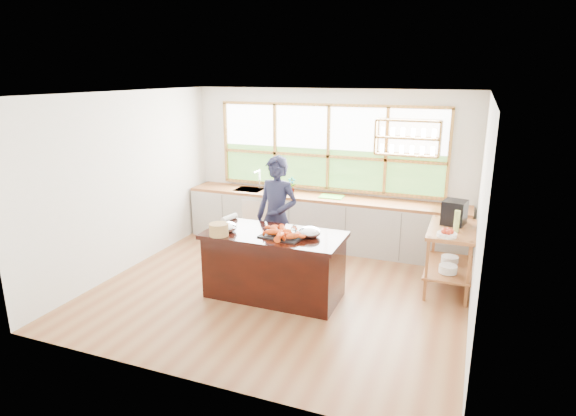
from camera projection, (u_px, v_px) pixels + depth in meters
The scene contains 18 objects.
ground_plane at pixel (280, 290), 6.79m from camera, with size 5.00×5.00×0.00m, color olive.
room_shell at pixel (295, 161), 6.76m from camera, with size 5.02×4.52×2.71m.
back_counter at pixel (321, 221), 8.41m from camera, with size 4.90×0.63×0.90m.
right_shelf_unit at pixel (450, 249), 6.65m from camera, with size 0.62×1.10×0.90m.
island at pixel (274, 265), 6.49m from camera, with size 1.85×0.90×0.90m.
cook at pixel (277, 218), 7.04m from camera, with size 0.66×0.43×1.81m, color #1A1C33.
potted_plant at pixel (292, 185), 8.51m from camera, with size 0.15×0.10×0.28m, color slate.
cutting_board at pixel (331, 197), 8.22m from camera, with size 0.40×0.30×0.01m, color green.
espresso_machine at pixel (454, 212), 6.71m from camera, with size 0.30×0.32×0.34m, color black.
wine_bottle at pixel (457, 221), 6.37m from camera, with size 0.07×0.07×0.30m, color #B1C65C.
fruit_bowl at pixel (447, 234), 6.23m from camera, with size 0.25×0.25×0.11m.
slate_board at pixel (283, 236), 6.24m from camera, with size 0.55×0.40×0.02m, color black.
lobster_pile at pixel (282, 232), 6.22m from camera, with size 0.55×0.48×0.08m.
mixing_bowl_left at pixel (226, 227), 6.43m from camera, with size 0.30×0.30×0.14m, color silver.
mixing_bowl_right at pixel (310, 232), 6.22m from camera, with size 0.29×0.29×0.14m, color silver.
wine_glass at pixel (294, 230), 6.00m from camera, with size 0.08×0.08×0.22m.
wicker_basket at pixel (219, 230), 6.26m from camera, with size 0.25×0.25×0.16m, color #AD8C49.
parchment_roll at pixel (229, 218), 6.91m from camera, with size 0.08×0.08×0.30m, color silver.
Camera 1 is at (2.37, -5.75, 2.95)m, focal length 30.00 mm.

